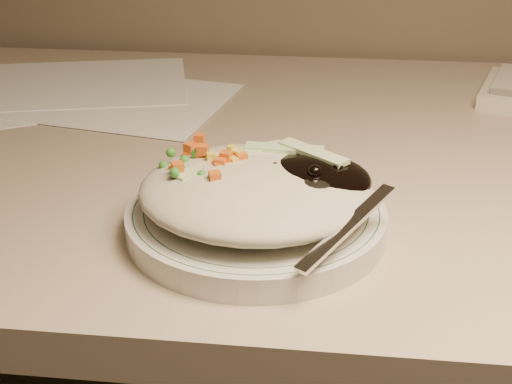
# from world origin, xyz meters

# --- Properties ---
(desk) EXTENTS (1.40, 0.70, 0.74)m
(desk) POSITION_xyz_m (0.00, 1.38, 0.54)
(desk) COLOR tan
(desk) RESTS_ON ground
(plate) EXTENTS (0.22, 0.22, 0.02)m
(plate) POSITION_xyz_m (-0.09, 1.18, 0.75)
(plate) COLOR beige
(plate) RESTS_ON desk
(plate_rim) EXTENTS (0.21, 0.21, 0.00)m
(plate_rim) POSITION_xyz_m (-0.09, 1.18, 0.76)
(plate_rim) COLOR #144723
(plate_rim) RESTS_ON plate
(meal) EXTENTS (0.21, 0.19, 0.05)m
(meal) POSITION_xyz_m (-0.08, 1.18, 0.78)
(meal) COLOR #B5AB93
(meal) RESTS_ON plate
(papers) EXTENTS (0.48, 0.37, 0.00)m
(papers) POSITION_xyz_m (-0.38, 1.51, 0.74)
(papers) COLOR white
(papers) RESTS_ON desk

